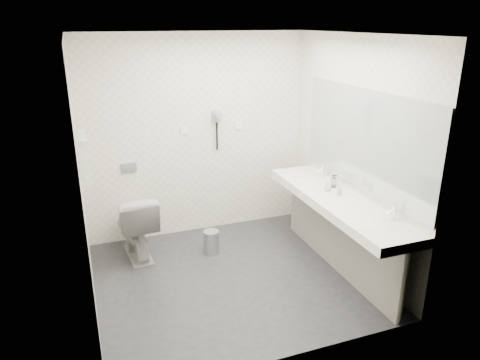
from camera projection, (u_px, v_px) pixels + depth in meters
name	position (u px, v px, depth m)	size (l,w,h in m)	color
floor	(232.00, 278.00, 4.86)	(2.80, 2.80, 0.00)	#2A2A2F
ceiling	(230.00, 34.00, 4.02)	(2.80, 2.80, 0.00)	white
wall_back	(197.00, 137.00, 5.59)	(2.80, 2.80, 0.00)	white
wall_front	(289.00, 219.00, 3.29)	(2.80, 2.80, 0.00)	white
wall_left	(81.00, 184.00, 3.98)	(2.60, 2.60, 0.00)	white
wall_right	(353.00, 154.00, 4.89)	(2.60, 2.60, 0.00)	white
vanity_counter	(338.00, 202.00, 4.78)	(0.55, 2.20, 0.10)	white
vanity_panel	(337.00, 238.00, 4.93)	(0.03, 2.15, 0.75)	gray
vanity_post_near	(402.00, 287.00, 4.02)	(0.06, 0.06, 0.75)	silver
vanity_post_far	(296.00, 203.00, 5.86)	(0.06, 0.06, 0.75)	silver
mirror	(364.00, 140.00, 4.64)	(0.02, 2.20, 1.05)	#B2BCC6
basin_near	(375.00, 223.00, 4.19)	(0.40, 0.31, 0.05)	white
basin_far	(308.00, 180.00, 5.34)	(0.40, 0.31, 0.05)	white
faucet_near	(394.00, 212.00, 4.22)	(0.04, 0.04, 0.15)	silver
faucet_far	(323.00, 171.00, 5.37)	(0.04, 0.04, 0.15)	silver
soap_bottle_a	(339.00, 191.00, 4.80)	(0.05, 0.05, 0.10)	beige
soap_bottle_b	(328.00, 186.00, 4.94)	(0.08, 0.08, 0.10)	beige
glass_left	(334.00, 182.00, 5.04)	(0.06, 0.06, 0.11)	silver
glass_right	(334.00, 180.00, 5.10)	(0.06, 0.06, 0.11)	silver
toilet	(136.00, 225.00, 5.20)	(0.44, 0.77, 0.78)	white
flush_plate	(129.00, 168.00, 5.40)	(0.18, 0.02, 0.12)	#B2B5BA
pedal_bin	(211.00, 242.00, 5.35)	(0.19, 0.19, 0.26)	#B2B5BA
bin_lid	(211.00, 232.00, 5.30)	(0.19, 0.19, 0.01)	#B2B5BA
towel_rail	(81.00, 137.00, 4.38)	(0.02, 0.02, 0.62)	silver
towel_near	(85.00, 162.00, 4.34)	(0.07, 0.24, 0.48)	white
towel_far	(84.00, 154.00, 4.58)	(0.07, 0.24, 0.48)	white
dryer_cradle	(216.00, 116.00, 5.56)	(0.10, 0.04, 0.14)	#9A9A9F
dryer_barrel	(218.00, 115.00, 5.48)	(0.08, 0.08, 0.14)	#9A9A9F
dryer_cord	(217.00, 136.00, 5.63)	(0.02, 0.02, 0.35)	black
switch_plate_a	(185.00, 130.00, 5.49)	(0.09, 0.02, 0.09)	white
switch_plate_b	(239.00, 126.00, 5.72)	(0.09, 0.02, 0.09)	white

